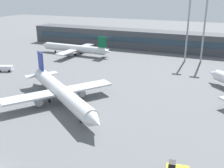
# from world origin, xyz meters

# --- Properties ---
(ground_plane) EXTENTS (400.00, 400.00, 0.00)m
(ground_plane) POSITION_xyz_m (0.00, 40.00, 0.00)
(ground_plane) COLOR slate
(terminal_building) EXTENTS (134.97, 12.13, 9.00)m
(terminal_building) POSITION_xyz_m (0.00, 104.73, 4.50)
(terminal_building) COLOR #3F4247
(terminal_building) RESTS_ON ground_plane
(airplane_near) EXTENTS (36.16, 28.42, 10.50)m
(airplane_near) POSITION_xyz_m (-4.69, 28.49, 3.20)
(airplane_near) COLOR silver
(airplane_near) RESTS_ON ground_plane
(airplane_far) EXTENTS (37.59, 26.18, 9.29)m
(airplane_far) POSITION_xyz_m (-30.91, 78.74, 2.83)
(airplane_far) COLOR silver
(airplane_far) RESTS_ON ground_plane
(baggage_tug_yellow) EXTENTS (3.80, 2.29, 1.75)m
(baggage_tug_yellow) POSITION_xyz_m (27.93, 12.25, 0.80)
(baggage_tug_yellow) COLOR #F2B20C
(baggage_tug_yellow) RESTS_ON ground_plane
(service_van_white) EXTENTS (5.57, 3.80, 2.08)m
(service_van_white) POSITION_xyz_m (-39.98, 45.42, 1.11)
(service_van_white) COLOR white
(service_van_white) RESTS_ON ground_plane
(floodlight_tower_west) EXTENTS (3.20, 0.80, 26.77)m
(floodlight_tower_west) POSITION_xyz_m (17.75, 86.45, 15.42)
(floodlight_tower_west) COLOR gray
(floodlight_tower_west) RESTS_ON ground_plane
(floodlight_tower_east) EXTENTS (3.20, 0.80, 29.20)m
(floodlight_tower_east) POSITION_xyz_m (23.99, 87.34, 16.67)
(floodlight_tower_east) COLOR gray
(floodlight_tower_east) RESTS_ON ground_plane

